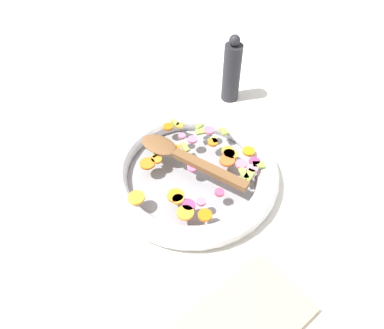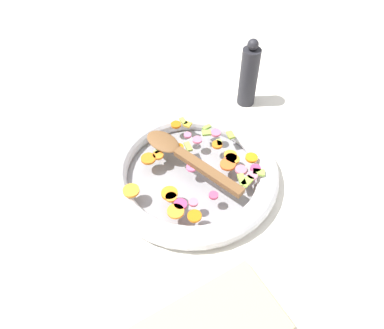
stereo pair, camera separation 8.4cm
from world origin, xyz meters
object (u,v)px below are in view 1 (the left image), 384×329
Objects in this scene: cutting_board at (237,328)px; skillet at (192,172)px; pepper_mill at (232,71)px; wooden_spoon at (181,155)px.

skillet is at bearing -116.47° from cutting_board.
pepper_mill reaches higher than skillet.
pepper_mill is (-0.27, -0.17, 0.07)m from skillet.
wooden_spoon is 1.39× the size of pepper_mill.
skillet is 2.03× the size of pepper_mill.
skillet is 0.33m from pepper_mill.
wooden_spoon is 1.02× the size of cutting_board.
wooden_spoon is 0.32m from pepper_mill.
pepper_mill is 0.65m from cutting_board.
skillet is 0.35m from cutting_board.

